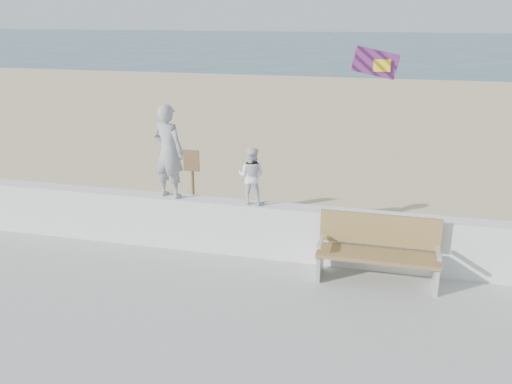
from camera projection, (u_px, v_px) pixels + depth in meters
ground at (210, 324)px, 7.42m from camera, size 220.00×220.00×0.00m
sand at (310, 158)px, 15.69m from camera, size 90.00×40.00×0.08m
seawall at (247, 228)px, 9.06m from camera, size 30.00×0.35×0.90m
adult at (168, 151)px, 8.98m from camera, size 0.65×0.51×1.58m
child at (251, 176)px, 8.75m from camera, size 0.48×0.39×0.94m
bench at (378, 249)px, 8.13m from camera, size 1.80×0.57×1.00m
parafoil_kite at (376, 63)px, 11.68m from camera, size 1.05×0.40×0.71m
sign at (192, 179)px, 10.62m from camera, size 0.32×0.07×1.46m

